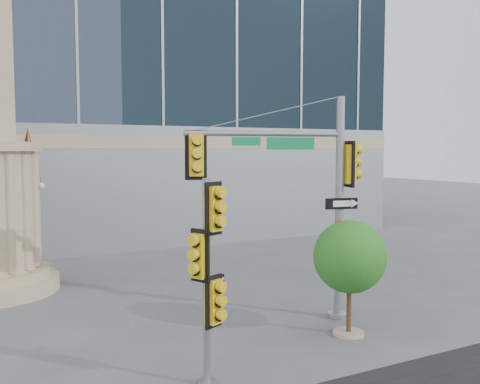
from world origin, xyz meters
name	(u,v)px	position (x,y,z in m)	size (l,w,h in m)	color
ground	(283,348)	(0.00, 0.00, 0.00)	(120.00, 120.00, 0.00)	#545456
main_signal_pole	(302,183)	(1.61, 1.60, 3.93)	(4.82, 1.62, 6.34)	slate
secondary_signal_pole	(209,266)	(-2.48, -1.11, 2.51)	(0.81, 0.58, 4.27)	slate
street_tree	(350,260)	(2.10, 0.04, 1.99)	(1.94, 1.89, 3.02)	tan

